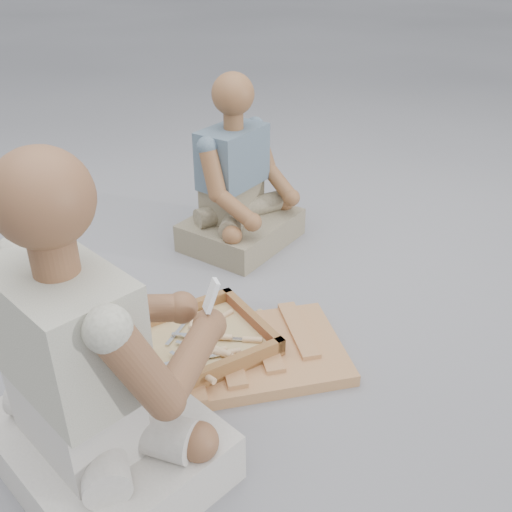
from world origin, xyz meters
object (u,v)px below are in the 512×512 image
carved_panel (248,354)px  tool_tray (196,343)px  craftsman (93,379)px  companion (239,191)px

carved_panel → tool_tray: bearing=147.6°
carved_panel → tool_tray: (-0.16, 0.10, 0.04)m
craftsman → companion: 1.41m
carved_panel → companion: bearing=63.2°
carved_panel → craftsman: bearing=-160.3°
tool_tray → companion: (0.56, 0.71, 0.21)m
carved_panel → companion: size_ratio=0.82×
carved_panel → craftsman: 0.69m
craftsman → companion: size_ratio=1.18×
carved_panel → tool_tray: 0.19m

